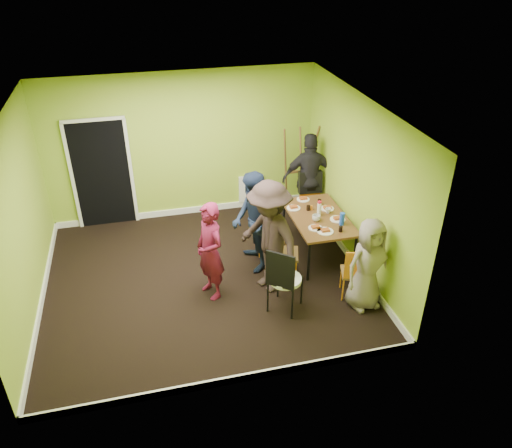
# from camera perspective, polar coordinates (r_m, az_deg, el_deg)

# --- Properties ---
(ground) EXTENTS (5.00, 5.00, 0.00)m
(ground) POSITION_cam_1_polar(r_m,az_deg,el_deg) (8.17, -5.83, -6.20)
(ground) COLOR black
(ground) RESTS_ON ground
(room_walls) EXTENTS (5.04, 4.54, 2.82)m
(room_walls) POSITION_cam_1_polar(r_m,az_deg,el_deg) (7.66, -6.43, -0.10)
(room_walls) COLOR #98B62E
(room_walls) RESTS_ON ground
(dining_table) EXTENTS (0.90, 1.50, 0.75)m
(dining_table) POSITION_cam_1_polar(r_m,az_deg,el_deg) (8.42, 7.14, 0.59)
(dining_table) COLOR black
(dining_table) RESTS_ON ground
(chair_left_far) EXTENTS (0.43, 0.43, 1.00)m
(chair_left_far) POSITION_cam_1_polar(r_m,az_deg,el_deg) (8.20, 1.39, -1.15)
(chair_left_far) COLOR orange
(chair_left_far) RESTS_ON ground
(chair_left_near) EXTENTS (0.52, 0.52, 1.01)m
(chair_left_near) POSITION_cam_1_polar(r_m,az_deg,el_deg) (7.82, 2.71, -2.80)
(chair_left_near) COLOR orange
(chair_left_near) RESTS_ON ground
(chair_back_end) EXTENTS (0.46, 0.54, 1.05)m
(chair_back_end) POSITION_cam_1_polar(r_m,az_deg,el_deg) (9.32, 6.25, 4.10)
(chair_back_end) COLOR orange
(chair_back_end) RESTS_ON ground
(chair_front_end) EXTENTS (0.46, 0.46, 0.89)m
(chair_front_end) POSITION_cam_1_polar(r_m,az_deg,el_deg) (7.59, 11.21, -5.26)
(chair_front_end) COLOR orange
(chair_front_end) RESTS_ON ground
(chair_bentwood) EXTENTS (0.60, 0.60, 1.09)m
(chair_bentwood) POSITION_cam_1_polar(r_m,az_deg,el_deg) (7.15, 3.17, -6.11)
(chair_bentwood) COLOR black
(chair_bentwood) RESTS_ON ground
(easel) EXTENTS (0.71, 0.67, 1.78)m
(easel) POSITION_cam_1_polar(r_m,az_deg,el_deg) (9.71, 4.85, 6.17)
(easel) COLOR brown
(easel) RESTS_ON ground
(plate_near_left) EXTENTS (0.23, 0.23, 0.01)m
(plate_near_left) POSITION_cam_1_polar(r_m,az_deg,el_deg) (8.58, 4.31, 1.83)
(plate_near_left) COLOR white
(plate_near_left) RESTS_ON dining_table
(plate_near_right) EXTENTS (0.23, 0.23, 0.01)m
(plate_near_right) POSITION_cam_1_polar(r_m,az_deg,el_deg) (8.03, 6.81, -0.46)
(plate_near_right) COLOR white
(plate_near_right) RESTS_ON dining_table
(plate_far_back) EXTENTS (0.23, 0.23, 0.01)m
(plate_far_back) POSITION_cam_1_polar(r_m,az_deg,el_deg) (8.88, 5.41, 2.82)
(plate_far_back) COLOR white
(plate_far_back) RESTS_ON dining_table
(plate_far_front) EXTENTS (0.26, 0.26, 0.01)m
(plate_far_front) POSITION_cam_1_polar(r_m,az_deg,el_deg) (7.96, 7.92, -0.84)
(plate_far_front) COLOR white
(plate_far_front) RESTS_ON dining_table
(plate_wall_back) EXTENTS (0.23, 0.23, 0.01)m
(plate_wall_back) POSITION_cam_1_polar(r_m,az_deg,el_deg) (8.63, 8.14, 1.76)
(plate_wall_back) COLOR white
(plate_wall_back) RESTS_ON dining_table
(plate_wall_front) EXTENTS (0.25, 0.25, 0.01)m
(plate_wall_front) POSITION_cam_1_polar(r_m,az_deg,el_deg) (8.33, 9.31, 0.53)
(plate_wall_front) COLOR white
(plate_wall_front) RESTS_ON dining_table
(thermos) EXTENTS (0.07, 0.07, 0.24)m
(thermos) POSITION_cam_1_polar(r_m,az_deg,el_deg) (8.35, 7.23, 1.69)
(thermos) COLOR white
(thermos) RESTS_ON dining_table
(blue_bottle) EXTENTS (0.08, 0.08, 0.21)m
(blue_bottle) POSITION_cam_1_polar(r_m,az_deg,el_deg) (8.15, 9.81, 0.59)
(blue_bottle) COLOR blue
(blue_bottle) RESTS_ON dining_table
(orange_bottle) EXTENTS (0.03, 0.03, 0.08)m
(orange_bottle) POSITION_cam_1_polar(r_m,az_deg,el_deg) (8.55, 6.37, 1.86)
(orange_bottle) COLOR orange
(orange_bottle) RESTS_ON dining_table
(glass_mid) EXTENTS (0.07, 0.07, 0.09)m
(glass_mid) POSITION_cam_1_polar(r_m,az_deg,el_deg) (8.53, 6.00, 1.85)
(glass_mid) COLOR black
(glass_mid) RESTS_ON dining_table
(glass_back) EXTENTS (0.06, 0.06, 0.10)m
(glass_back) POSITION_cam_1_polar(r_m,az_deg,el_deg) (8.72, 7.25, 2.50)
(glass_back) COLOR black
(glass_back) RESTS_ON dining_table
(glass_front) EXTENTS (0.06, 0.06, 0.09)m
(glass_front) POSITION_cam_1_polar(r_m,az_deg,el_deg) (7.99, 9.65, -0.56)
(glass_front) COLOR black
(glass_front) RESTS_ON dining_table
(cup_a) EXTENTS (0.14, 0.14, 0.11)m
(cup_a) POSITION_cam_1_polar(r_m,az_deg,el_deg) (8.22, 6.90, 0.69)
(cup_a) COLOR white
(cup_a) RESTS_ON dining_table
(cup_b) EXTENTS (0.10, 0.10, 0.09)m
(cup_b) POSITION_cam_1_polar(r_m,az_deg,el_deg) (8.48, 8.24, 1.52)
(cup_b) COLOR white
(cup_b) RESTS_ON dining_table
(person_standing) EXTENTS (0.56, 0.67, 1.56)m
(person_standing) POSITION_cam_1_polar(r_m,az_deg,el_deg) (7.39, -5.26, -3.14)
(person_standing) COLOR maroon
(person_standing) RESTS_ON ground
(person_left_far) EXTENTS (0.65, 0.83, 1.69)m
(person_left_far) POSITION_cam_1_polar(r_m,az_deg,el_deg) (7.95, -0.29, 0.18)
(person_left_far) COLOR #162038
(person_left_far) RESTS_ON ground
(person_left_near) EXTENTS (1.11, 1.35, 1.82)m
(person_left_near) POSITION_cam_1_polar(r_m,az_deg,el_deg) (7.44, 1.50, -1.54)
(person_left_near) COLOR black
(person_left_near) RESTS_ON ground
(person_back_end) EXTENTS (1.08, 0.58, 1.75)m
(person_back_end) POSITION_cam_1_polar(r_m,az_deg,el_deg) (9.38, 6.15, 5.18)
(person_back_end) COLOR black
(person_back_end) RESTS_ON ground
(person_front_end) EXTENTS (0.78, 0.59, 1.46)m
(person_front_end) POSITION_cam_1_polar(r_m,az_deg,el_deg) (7.35, 12.69, -4.55)
(person_front_end) COLOR gray
(person_front_end) RESTS_ON ground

